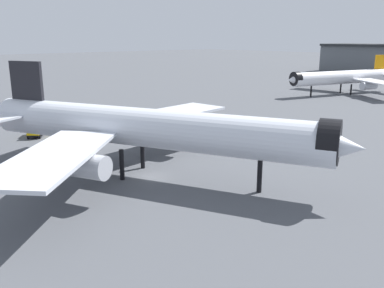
# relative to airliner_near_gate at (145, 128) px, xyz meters

# --- Properties ---
(ground) EXTENTS (900.00, 900.00, 0.00)m
(ground) POSITION_rel_airliner_near_gate_xyz_m (1.11, 0.30, -6.95)
(ground) COLOR #4C4F54
(airliner_near_gate) EXTENTS (54.34, 48.74, 15.78)m
(airliner_near_gate) POSITION_rel_airliner_near_gate_xyz_m (0.00, 0.00, 0.00)
(airliner_near_gate) COLOR silver
(airliner_near_gate) RESTS_ON ground
(airliner_far_taxiway) EXTENTS (41.88, 46.93, 13.16)m
(airliner_far_taxiway) POSITION_rel_airliner_near_gate_xyz_m (-24.67, 101.72, -1.15)
(airliner_far_taxiway) COLOR white
(airliner_far_taxiway) RESTS_ON ground
(service_truck_front) EXTENTS (5.72, 5.24, 3.00)m
(service_truck_front) POSITION_rel_airliner_near_gate_xyz_m (-34.38, -1.95, -5.36)
(service_truck_front) COLOR black
(service_truck_front) RESTS_ON ground
(baggage_cart_trailing) EXTENTS (2.86, 2.72, 1.82)m
(baggage_cart_trailing) POSITION_rel_airliner_near_gate_xyz_m (-24.27, 22.57, -5.97)
(baggage_cart_trailing) COLOR black
(baggage_cart_trailing) RESTS_ON ground
(traffic_cone_wingtip) EXTENTS (0.49, 0.49, 0.61)m
(traffic_cone_wingtip) POSITION_rel_airliner_near_gate_xyz_m (1.25, 35.58, -6.65)
(traffic_cone_wingtip) COLOR #F2600C
(traffic_cone_wingtip) RESTS_ON ground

